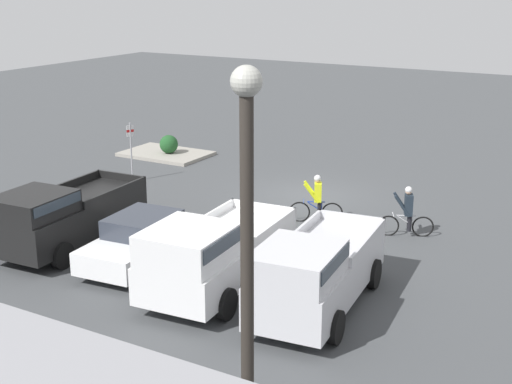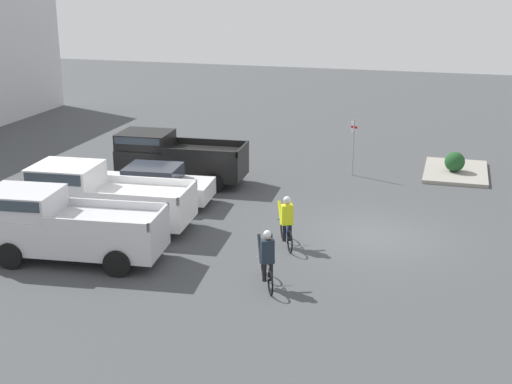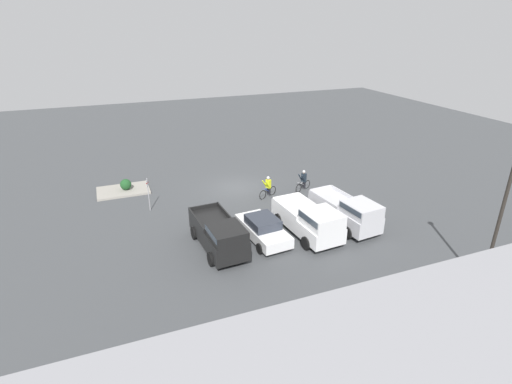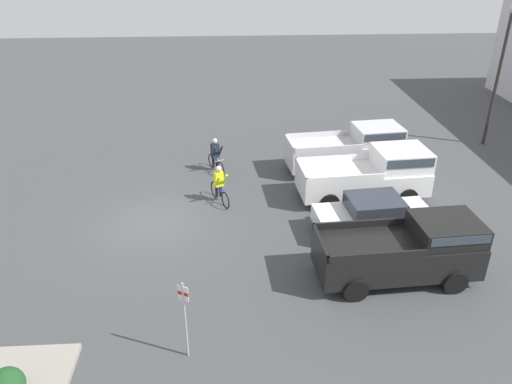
{
  "view_description": "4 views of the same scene",
  "coord_description": "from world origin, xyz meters",
  "px_view_note": "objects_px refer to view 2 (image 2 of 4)",
  "views": [
    {
      "loc": [
        -11.21,
        23.33,
        7.92
      ],
      "look_at": [
        -0.07,
        4.01,
        1.2
      ],
      "focal_mm": 50.0,
      "sensor_mm": 36.0,
      "label": 1
    },
    {
      "loc": [
        -22.12,
        -2.26,
        8.43
      ],
      "look_at": [
        -0.07,
        4.01,
        1.2
      ],
      "focal_mm": 50.0,
      "sensor_mm": 36.0,
      "label": 2
    },
    {
      "loc": [
        9.26,
        27.89,
        12.23
      ],
      "look_at": [
        -0.07,
        4.01,
        1.2
      ],
      "focal_mm": 28.0,
      "sensor_mm": 36.0,
      "label": 3
    },
    {
      "loc": [
        16.95,
        2.97,
        10.06
      ],
      "look_at": [
        -0.07,
        4.01,
        1.2
      ],
      "focal_mm": 35.0,
      "sensor_mm": 36.0,
      "label": 4
    }
  ],
  "objects_px": {
    "pickup_truck_1": "(99,196)",
    "shrub": "(455,162)",
    "cyclist_0": "(287,221)",
    "fire_lane_sign": "(354,142)",
    "pickup_truck_0": "(62,225)",
    "pickup_truck_2": "(174,157)",
    "cyclist_1": "(267,259)",
    "sedan_0": "(154,185)"
  },
  "relations": [
    {
      "from": "pickup_truck_1",
      "to": "shrub",
      "type": "xyz_separation_m",
      "value": [
        9.92,
        -11.45,
        -0.53
      ]
    },
    {
      "from": "cyclist_0",
      "to": "fire_lane_sign",
      "type": "distance_m",
      "value": 8.66
    },
    {
      "from": "pickup_truck_0",
      "to": "fire_lane_sign",
      "type": "bearing_deg",
      "value": -31.49
    },
    {
      "from": "pickup_truck_0",
      "to": "pickup_truck_2",
      "type": "distance_m",
      "value": 8.42
    },
    {
      "from": "cyclist_1",
      "to": "fire_lane_sign",
      "type": "xyz_separation_m",
      "value": [
        11.67,
        -0.63,
        0.64
      ]
    },
    {
      "from": "cyclist_0",
      "to": "sedan_0",
      "type": "bearing_deg",
      "value": 64.29
    },
    {
      "from": "pickup_truck_1",
      "to": "shrub",
      "type": "bearing_deg",
      "value": -49.07
    },
    {
      "from": "cyclist_1",
      "to": "shrub",
      "type": "distance_m",
      "value": 13.79
    },
    {
      "from": "pickup_truck_2",
      "to": "cyclist_0",
      "type": "distance_m",
      "value": 8.21
    },
    {
      "from": "shrub",
      "to": "fire_lane_sign",
      "type": "bearing_deg",
      "value": 106.81
    },
    {
      "from": "pickup_truck_1",
      "to": "pickup_truck_2",
      "type": "distance_m",
      "value": 5.63
    },
    {
      "from": "pickup_truck_0",
      "to": "fire_lane_sign",
      "type": "distance_m",
      "value": 13.46
    },
    {
      "from": "shrub",
      "to": "cyclist_1",
      "type": "bearing_deg",
      "value": 159.69
    },
    {
      "from": "pickup_truck_0",
      "to": "pickup_truck_1",
      "type": "relative_size",
      "value": 1.0
    },
    {
      "from": "cyclist_1",
      "to": "shrub",
      "type": "xyz_separation_m",
      "value": [
        12.93,
        -4.79,
        -0.24
      ]
    },
    {
      "from": "pickup_truck_0",
      "to": "fire_lane_sign",
      "type": "height_order",
      "value": "fire_lane_sign"
    },
    {
      "from": "pickup_truck_1",
      "to": "cyclist_1",
      "type": "distance_m",
      "value": 7.31
    },
    {
      "from": "pickup_truck_1",
      "to": "sedan_0",
      "type": "bearing_deg",
      "value": -14.39
    },
    {
      "from": "cyclist_1",
      "to": "fire_lane_sign",
      "type": "relative_size",
      "value": 0.69
    },
    {
      "from": "sedan_0",
      "to": "pickup_truck_1",
      "type": "bearing_deg",
      "value": 165.61
    },
    {
      "from": "fire_lane_sign",
      "to": "pickup_truck_0",
      "type": "bearing_deg",
      "value": 148.51
    },
    {
      "from": "pickup_truck_0",
      "to": "pickup_truck_2",
      "type": "height_order",
      "value": "pickup_truck_0"
    },
    {
      "from": "pickup_truck_0",
      "to": "shrub",
      "type": "relative_size",
      "value": 6.46
    },
    {
      "from": "pickup_truck_1",
      "to": "cyclist_0",
      "type": "relative_size",
      "value": 3.29
    },
    {
      "from": "cyclist_0",
      "to": "shrub",
      "type": "height_order",
      "value": "cyclist_0"
    },
    {
      "from": "sedan_0",
      "to": "cyclist_1",
      "type": "relative_size",
      "value": 2.67
    },
    {
      "from": "cyclist_1",
      "to": "fire_lane_sign",
      "type": "bearing_deg",
      "value": -3.08
    },
    {
      "from": "pickup_truck_0",
      "to": "shrub",
      "type": "distance_m",
      "value": 16.96
    },
    {
      "from": "sedan_0",
      "to": "cyclist_1",
      "type": "distance_m",
      "value": 8.32
    },
    {
      "from": "fire_lane_sign",
      "to": "shrub",
      "type": "relative_size",
      "value": 2.84
    },
    {
      "from": "pickup_truck_2",
      "to": "shrub",
      "type": "bearing_deg",
      "value": -68.63
    },
    {
      "from": "pickup_truck_0",
      "to": "pickup_truck_2",
      "type": "bearing_deg",
      "value": -1.19
    },
    {
      "from": "pickup_truck_0",
      "to": "cyclist_1",
      "type": "xyz_separation_m",
      "value": [
        -0.2,
        -6.4,
        -0.28
      ]
    },
    {
      "from": "pickup_truck_0",
      "to": "pickup_truck_1",
      "type": "bearing_deg",
      "value": 5.29
    },
    {
      "from": "pickup_truck_2",
      "to": "cyclist_0",
      "type": "height_order",
      "value": "pickup_truck_2"
    },
    {
      "from": "shrub",
      "to": "cyclist_0",
      "type": "bearing_deg",
      "value": 153.24
    },
    {
      "from": "pickup_truck_1",
      "to": "shrub",
      "type": "distance_m",
      "value": 15.16
    },
    {
      "from": "pickup_truck_1",
      "to": "sedan_0",
      "type": "xyz_separation_m",
      "value": [
        2.83,
        -0.73,
        -0.38
      ]
    },
    {
      "from": "pickup_truck_2",
      "to": "shrub",
      "type": "relative_size",
      "value": 6.18
    },
    {
      "from": "fire_lane_sign",
      "to": "sedan_0",
      "type": "bearing_deg",
      "value": 131.64
    },
    {
      "from": "cyclist_1",
      "to": "shrub",
      "type": "relative_size",
      "value": 1.97
    },
    {
      "from": "fire_lane_sign",
      "to": "pickup_truck_1",
      "type": "bearing_deg",
      "value": 139.94
    }
  ]
}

